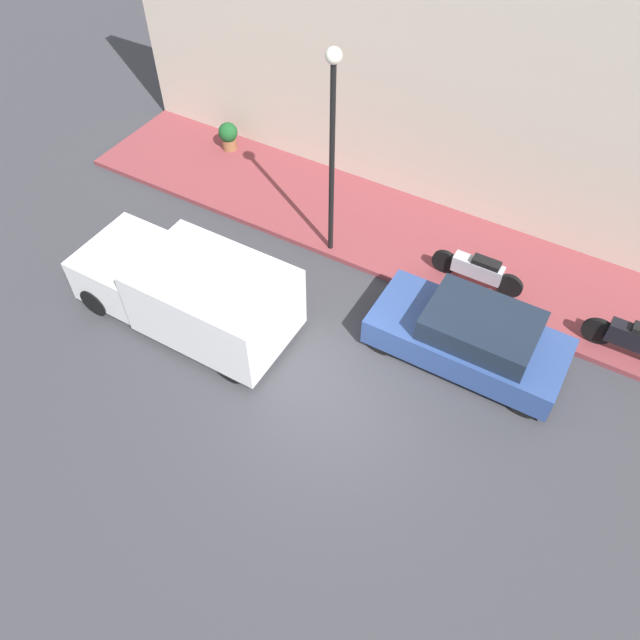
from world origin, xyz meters
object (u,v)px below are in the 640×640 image
Objects in this scene: delivery_van at (187,290)px; scooter_silver at (478,270)px; potted_plant at (228,135)px; motorcycle_black at (635,340)px; parked_car at (471,337)px; streetlamp at (332,131)px.

scooter_silver is at bearing -51.45° from delivery_van.
delivery_van is 6.39m from potted_plant.
motorcycle_black is at bearing -99.67° from potted_plant.
motorcycle_black is 0.95× the size of scooter_silver.
delivery_van is 2.24× the size of scooter_silver.
potted_plant reaches higher than scooter_silver.
motorcycle_black is 3.53m from scooter_silver.
potted_plant is at bearing 67.38° from parked_car.
streetlamp is at bearing 91.93° from motorcycle_black.
delivery_van is 4.49m from streetlamp.
parked_car is at bearing -70.26° from delivery_van.
parked_car is 1.85× the size of scooter_silver.
parked_car is 2.09m from scooter_silver.
delivery_van reaches higher than motorcycle_black.
scooter_silver is at bearing 83.96° from motorcycle_black.
parked_car is 0.82× the size of delivery_van.
motorcycle_black is 0.41× the size of streetlamp.
potted_plant is (1.60, 8.07, 0.00)m from scooter_silver.
delivery_van is 2.37× the size of motorcycle_black.
parked_car is at bearing -112.62° from potted_plant.
streetlamp is (1.40, 4.07, 2.70)m from parked_car.
delivery_van is at bearing 155.37° from streetlamp.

